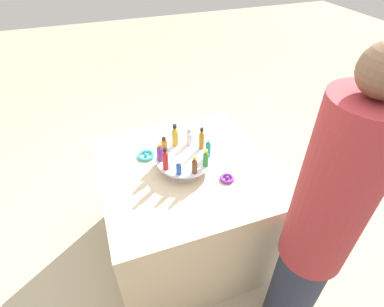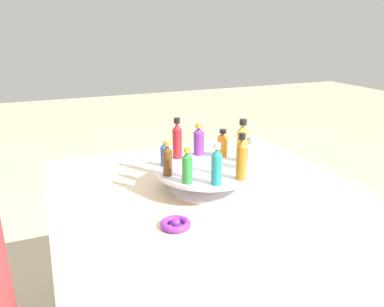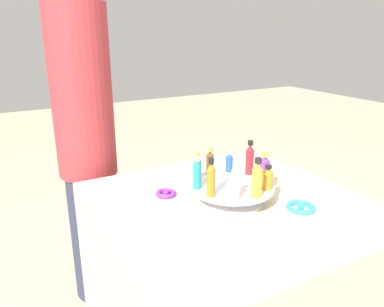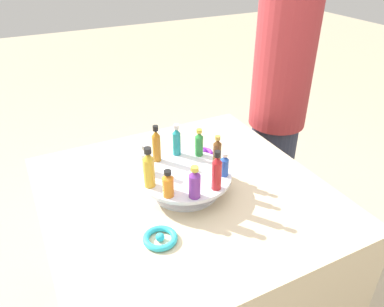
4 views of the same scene
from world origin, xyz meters
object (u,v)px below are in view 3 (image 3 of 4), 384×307
(bottle_brown, at_px, (210,162))
(bottle_orange, at_px, (268,178))
(display_stand, at_px, (231,191))
(bottle_red, at_px, (250,159))
(person_figure, at_px, (87,146))
(bottle_blue, at_px, (229,162))
(bottle_teal, at_px, (197,174))
(bottle_amber, at_px, (211,179))
(bottle_purple, at_px, (264,168))
(bottle_green, at_px, (197,168))
(ribbon_bow_teal, at_px, (301,207))
(bottle_gold, at_px, (257,179))
(ribbon_bow_purple, at_px, (166,193))
(bottle_clear, at_px, (234,186))

(bottle_brown, distance_m, bottle_orange, 0.25)
(display_stand, distance_m, bottle_red, 0.16)
(person_figure, bearing_deg, bottle_blue, 9.14)
(bottle_blue, relative_size, bottle_brown, 0.80)
(bottle_teal, distance_m, person_figure, 0.70)
(display_stand, height_order, bottle_amber, bottle_amber)
(bottle_brown, bearing_deg, bottle_purple, 131.13)
(bottle_blue, xyz_separation_m, bottle_green, (0.16, 0.01, 0.01))
(ribbon_bow_teal, distance_m, person_figure, 1.03)
(display_stand, distance_m, bottle_amber, 0.16)
(bottle_gold, bearing_deg, ribbon_bow_purple, -56.91)
(bottle_green, distance_m, ribbon_bow_purple, 0.17)
(person_figure, bearing_deg, display_stand, -0.00)
(bottle_teal, height_order, bottle_amber, bottle_amber)
(display_stand, relative_size, bottle_green, 3.01)
(bottle_teal, bearing_deg, bottle_clear, 113.13)
(display_stand, height_order, person_figure, person_figure)
(bottle_blue, xyz_separation_m, bottle_teal, (0.20, 0.08, 0.02))
(bottle_clear, bearing_deg, bottle_gold, 167.13)
(bottle_teal, height_order, ribbon_bow_purple, bottle_teal)
(bottle_clear, bearing_deg, bottle_green, -84.87)
(bottle_purple, relative_size, bottle_red, 0.80)
(ribbon_bow_purple, xyz_separation_m, ribbon_bow_teal, (-0.38, 0.35, 0.00))
(bottle_gold, height_order, bottle_orange, bottle_gold)
(bottle_brown, distance_m, bottle_clear, 0.25)
(bottle_amber, bearing_deg, display_stand, -156.87)
(bottle_blue, relative_size, ribbon_bow_teal, 0.83)
(bottle_teal, bearing_deg, display_stand, 167.13)
(bottle_red, bearing_deg, bottle_teal, 5.13)
(bottle_amber, bearing_deg, bottle_purple, -174.87)
(bottle_amber, distance_m, ribbon_bow_teal, 0.36)
(bottle_brown, relative_size, bottle_clear, 1.00)
(bottle_amber, relative_size, bottle_clear, 1.29)
(bottle_purple, bearing_deg, person_figure, -55.49)
(bottle_green, height_order, bottle_orange, bottle_green)
(bottle_brown, bearing_deg, bottle_amber, 59.13)
(display_stand, height_order, bottle_teal, bottle_teal)
(bottle_red, distance_m, ribbon_bow_teal, 0.27)
(bottle_orange, xyz_separation_m, ribbon_bow_purple, (0.28, -0.27, -0.11))
(bottle_orange, bearing_deg, bottle_blue, -84.87)
(bottle_red, height_order, bottle_brown, bottle_red)
(bottle_brown, height_order, person_figure, person_figure)
(bottle_brown, height_order, bottle_teal, bottle_teal)
(display_stand, bearing_deg, ribbon_bow_teal, 137.23)
(bottle_clear, relative_size, ribbon_bow_purple, 1.34)
(bottle_green, xyz_separation_m, bottle_amber, (0.03, 0.15, 0.01))
(display_stand, xyz_separation_m, ribbon_bow_teal, (-0.19, 0.17, -0.03))
(bottle_gold, bearing_deg, bottle_brown, -84.87)
(bottle_purple, distance_m, bottle_gold, 0.16)
(bottle_red, relative_size, bottle_gold, 0.98)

